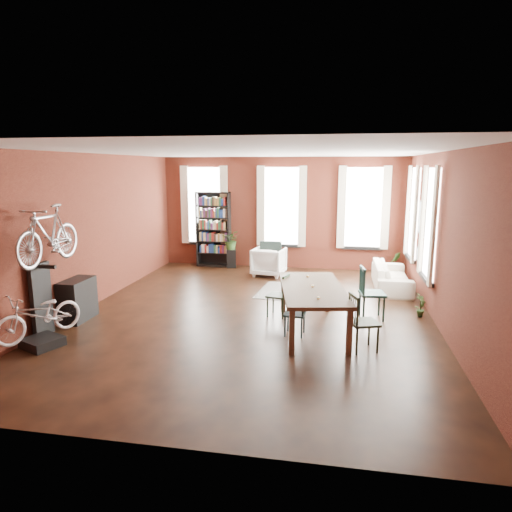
% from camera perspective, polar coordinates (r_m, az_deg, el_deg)
% --- Properties ---
extents(room, '(9.00, 9.04, 3.22)m').
position_cam_1_polar(room, '(9.37, 1.82, 6.29)').
color(room, black).
rests_on(room, ground).
extents(dining_table, '(1.49, 2.52, 0.81)m').
position_cam_1_polar(dining_table, '(8.33, 7.02, -6.58)').
color(dining_table, brown).
rests_on(dining_table, ground).
extents(dining_chair_a, '(0.38, 0.38, 0.78)m').
position_cam_1_polar(dining_chair_a, '(8.09, 4.88, -7.19)').
color(dining_chair_a, '#193539').
rests_on(dining_chair_a, ground).
extents(dining_chair_b, '(0.47, 0.47, 0.85)m').
position_cam_1_polar(dining_chair_b, '(9.06, 2.75, -4.92)').
color(dining_chair_b, black).
rests_on(dining_chair_b, ground).
extents(dining_chair_c, '(0.55, 0.55, 0.93)m').
position_cam_1_polar(dining_chair_c, '(7.60, 13.32, -8.07)').
color(dining_chair_c, '#1F2D1A').
rests_on(dining_chair_c, ground).
extents(dining_chair_d, '(0.54, 0.54, 1.02)m').
position_cam_1_polar(dining_chair_d, '(9.14, 14.32, -4.54)').
color(dining_chair_d, '#1B3C38').
rests_on(dining_chair_d, ground).
extents(bookshelf, '(1.00, 0.32, 2.20)m').
position_cam_1_polar(bookshelf, '(13.54, -5.34, 3.33)').
color(bookshelf, black).
rests_on(bookshelf, ground).
extents(white_armchair, '(0.92, 0.87, 0.84)m').
position_cam_1_polar(white_armchair, '(12.40, 1.62, -0.54)').
color(white_armchair, white).
rests_on(white_armchair, ground).
extents(cream_sofa, '(0.61, 2.08, 0.81)m').
position_cam_1_polar(cream_sofa, '(11.57, 16.63, -1.92)').
color(cream_sofa, beige).
rests_on(cream_sofa, ground).
extents(striped_rug, '(1.13, 1.67, 0.01)m').
position_cam_1_polar(striped_rug, '(10.94, 3.15, -4.36)').
color(striped_rug, black).
rests_on(striped_rug, ground).
extents(bike_trainer, '(0.70, 0.70, 0.16)m').
position_cam_1_polar(bike_trainer, '(8.42, -25.14, -9.73)').
color(bike_trainer, black).
rests_on(bike_trainer, ground).
extents(bike_wall_rack, '(0.16, 0.60, 1.30)m').
position_cam_1_polar(bike_wall_rack, '(8.77, -25.25, -5.00)').
color(bike_wall_rack, black).
rests_on(bike_wall_rack, ground).
extents(console_table, '(0.40, 0.80, 0.80)m').
position_cam_1_polar(console_table, '(9.49, -21.40, -5.10)').
color(console_table, black).
rests_on(console_table, ground).
extents(plant_stand, '(0.33, 0.33, 0.54)m').
position_cam_1_polar(plant_stand, '(13.41, -3.11, -0.31)').
color(plant_stand, black).
rests_on(plant_stand, ground).
extents(plant_by_sofa, '(0.52, 0.71, 0.28)m').
position_cam_1_polar(plant_by_sofa, '(13.16, 16.84, -1.57)').
color(plant_by_sofa, '#2C5E25').
rests_on(plant_by_sofa, ground).
extents(plant_small, '(0.53, 0.47, 0.17)m').
position_cam_1_polar(plant_small, '(9.65, 19.82, -6.68)').
color(plant_small, '#2C4F1F').
rests_on(plant_small, ground).
extents(bicycle_floor, '(0.79, 0.92, 1.48)m').
position_cam_1_polar(bicycle_floor, '(8.22, -25.62, -4.32)').
color(bicycle_floor, beige).
rests_on(bicycle_floor, bike_trainer).
extents(bicycle_hung, '(0.47, 1.00, 1.66)m').
position_cam_1_polar(bicycle_hung, '(8.36, -24.69, 4.67)').
color(bicycle_hung, '#A5A8AD').
rests_on(bicycle_hung, bike_wall_rack).
extents(plant_on_stand, '(0.54, 0.59, 0.45)m').
position_cam_1_polar(plant_on_stand, '(13.33, -3.08, 1.77)').
color(plant_on_stand, '#315723').
rests_on(plant_on_stand, plant_stand).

